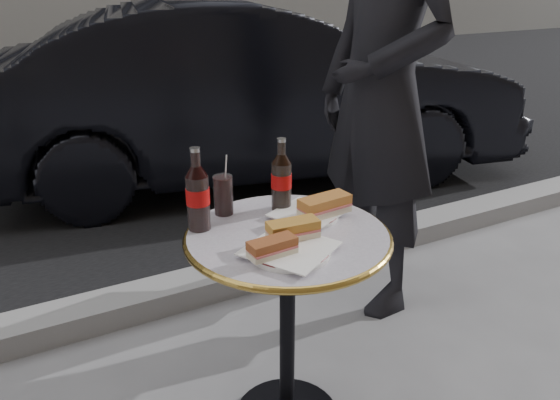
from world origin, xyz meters
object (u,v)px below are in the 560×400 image
plate_left (290,251)px  cola_bottle_left (197,189)px  plate_right (307,215)px  cola_bottle_right (281,175)px  parked_car (252,92)px  pedestrian (382,95)px  cola_glass (223,195)px  bistro_table (287,334)px

plate_left → cola_bottle_left: (-0.17, 0.26, 0.12)m
plate_right → cola_bottle_left: cola_bottle_left is taller
plate_left → cola_bottle_left: 0.33m
cola_bottle_left → cola_bottle_right: size_ratio=1.06×
parked_car → pedestrian: size_ratio=2.00×
cola_glass → pedestrian: 0.94m
plate_left → plate_right: 0.25m
cola_bottle_right → parked_car: size_ratio=0.06×
cola_bottle_right → parked_car: parked_car is taller
cola_bottle_left → parked_car: bearing=61.2°
cola_glass → cola_bottle_right: bearing=-17.3°
bistro_table → plate_right: (0.11, 0.07, 0.37)m
cola_bottle_right → cola_glass: 0.20m
cola_bottle_right → parked_car: bearing=67.3°
plate_right → parked_car: 2.41m
cola_bottle_left → plate_left: bearing=-58.1°
cola_bottle_right → cola_glass: bearing=162.7°
cola_glass → cola_bottle_left: bearing=-147.7°
bistro_table → parked_car: (0.97, 2.32, 0.27)m
bistro_table → cola_glass: 0.50m
cola_bottle_left → parked_car: (1.19, 2.17, -0.22)m
pedestrian → cola_bottle_right: bearing=-63.4°
plate_left → plate_right: plate_left is taller
plate_left → parked_car: parked_car is taller
bistro_table → plate_right: 0.39m
cola_bottle_right → pedestrian: (0.68, 0.38, 0.12)m
cola_bottle_right → pedestrian: bearing=29.2°
bistro_table → cola_bottle_right: 0.52m
plate_right → pedestrian: (0.64, 0.47, 0.23)m
cola_bottle_left → cola_bottle_right: bearing=2.4°
pedestrian → plate_left: bearing=-53.3°
parked_car → plate_left: bearing=169.1°
cola_bottle_left → cola_glass: cola_bottle_left is taller
cola_glass → pedestrian: pedestrian is taller
bistro_table → cola_bottle_left: bearing=145.5°
plate_left → cola_bottle_right: (0.12, 0.28, 0.11)m
plate_left → cola_bottle_left: cola_bottle_left is taller
cola_bottle_left → pedestrian: size_ratio=0.13×
plate_left → cola_glass: (-0.06, 0.33, 0.06)m
plate_left → cola_bottle_right: 0.32m
plate_left → parked_car: 2.64m
cola_bottle_right → pedestrian: 0.79m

